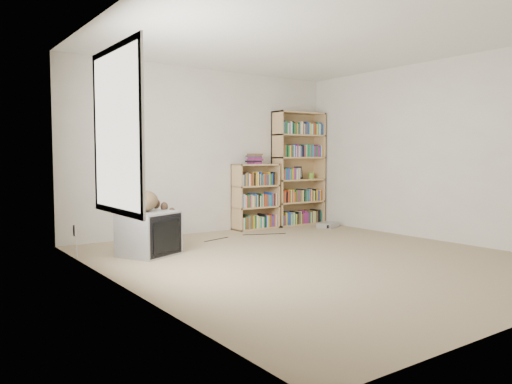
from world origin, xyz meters
TOP-DOWN VIEW (x-y plane):
  - floor at (0.00, 0.00)m, footprint 4.50×5.00m
  - wall_back at (0.00, 2.50)m, footprint 4.50×0.02m
  - wall_left at (-2.25, 0.00)m, footprint 0.02×5.00m
  - wall_right at (2.25, 0.00)m, footprint 0.02×5.00m
  - ceiling at (0.00, 0.00)m, footprint 4.50×5.00m
  - window at (-2.24, 0.20)m, footprint 0.02×1.22m
  - crt_tv at (-1.48, 1.29)m, footprint 0.76×0.73m
  - cat at (-1.45, 1.35)m, footprint 0.76×0.53m
  - bookcase_tall at (1.72, 2.36)m, footprint 0.96×0.30m
  - bookcase_short at (0.82, 2.36)m, footprint 0.76×0.30m
  - book_stack at (0.77, 2.31)m, footprint 0.20×0.26m
  - green_mug at (1.99, 2.34)m, footprint 0.10×0.10m
  - framed_print at (1.79, 2.44)m, footprint 0.16×0.05m
  - dvd_player at (1.88, 1.78)m, footprint 0.44×0.39m
  - wall_outlet at (-2.24, 1.64)m, footprint 0.01×0.08m
  - floor_cables at (0.17, 1.52)m, footprint 1.20×0.70m

SIDE VIEW (x-z plane):
  - floor at x=0.00m, z-range -0.01..0.01m
  - floor_cables at x=0.17m, z-range 0.00..0.01m
  - dvd_player at x=1.88m, z-range 0.00..0.08m
  - crt_tv at x=-1.48m, z-range 0.00..0.52m
  - wall_outlet at x=-2.24m, z-range 0.26..0.39m
  - bookcase_short at x=0.82m, z-range -0.04..1.01m
  - cat at x=-1.45m, z-range 0.34..0.88m
  - green_mug at x=1.99m, z-range 0.78..0.89m
  - framed_print at x=1.79m, z-range 0.78..1.00m
  - bookcase_tall at x=1.72m, z-range -0.05..1.87m
  - book_stack at x=0.77m, z-range 1.05..1.22m
  - wall_back at x=0.00m, z-range 0.00..2.50m
  - wall_left at x=-2.25m, z-range 0.00..2.50m
  - wall_right at x=2.25m, z-range 0.00..2.50m
  - window at x=-2.24m, z-range 0.64..2.16m
  - ceiling at x=0.00m, z-range 2.49..2.51m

